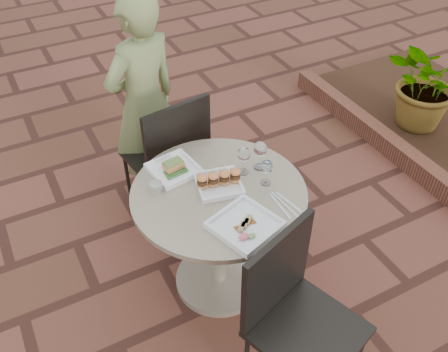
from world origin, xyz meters
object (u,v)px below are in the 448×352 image
plate_tuna (245,225)px  chair_near (293,306)px  cafe_table (219,225)px  diner (144,104)px  plate_salmon (174,168)px  plate_sliders (219,181)px  chair_far (170,151)px

plate_tuna → chair_near: bearing=-83.8°
cafe_table → chair_near: size_ratio=0.97×
diner → plate_salmon: 0.71m
diner → plate_tuna: 1.23m
chair_near → plate_tuna: chair_near is taller
plate_salmon → plate_tuna: 0.55m
diner → plate_sliders: (0.06, -0.92, 0.04)m
cafe_table → plate_tuna: plate_tuna is taller
plate_sliders → diner: bearing=93.7°
plate_salmon → plate_tuna: bearing=-76.1°
chair_far → diner: (-0.04, 0.31, 0.18)m
plate_salmon → plate_tuna: plate_salmon is taller
chair_far → diner: size_ratio=0.64×
cafe_table → chair_far: bearing=90.4°
plate_tuna → chair_far: bearing=89.9°
plate_sliders → plate_tuna: (-0.03, -0.32, -0.02)m
chair_far → plate_salmon: chair_far is taller
chair_near → plate_sliders: chair_near is taller
cafe_table → plate_tuna: (-0.01, -0.28, 0.26)m
cafe_table → diner: size_ratio=0.62×
chair_far → plate_sliders: size_ratio=3.52×
chair_near → plate_tuna: 0.42m
cafe_table → diner: diner is taller
plate_sliders → chair_near: bearing=-88.8°
chair_far → chair_near: 1.29m
chair_near → plate_salmon: size_ratio=3.51×
plate_sliders → chair_far: bearing=92.2°
plate_salmon → cafe_table: bearing=-61.4°
plate_salmon → diner: bearing=82.1°
chair_far → plate_sliders: chair_far is taller
plate_salmon → plate_tuna: (0.13, -0.53, -0.00)m
diner → plate_salmon: size_ratio=5.50×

